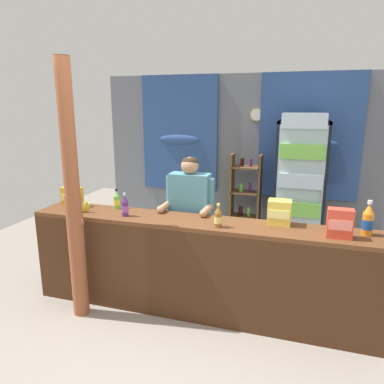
# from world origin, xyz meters

# --- Properties ---
(ground_plane) EXTENTS (7.80, 7.80, 0.00)m
(ground_plane) POSITION_xyz_m (0.00, 1.20, 0.00)
(ground_plane) COLOR gray
(back_wall_curtained) EXTENTS (4.69, 0.22, 2.56)m
(back_wall_curtained) POSITION_xyz_m (0.01, 3.05, 1.33)
(back_wall_curtained) COLOR slate
(back_wall_curtained) RESTS_ON ground
(stall_counter) EXTENTS (3.46, 0.47, 0.98)m
(stall_counter) POSITION_xyz_m (0.01, 0.30, 0.59)
(stall_counter) COLOR brown
(stall_counter) RESTS_ON ground
(timber_post) EXTENTS (0.18, 0.16, 2.50)m
(timber_post) POSITION_xyz_m (-1.11, 0.01, 1.20)
(timber_post) COLOR #995133
(timber_post) RESTS_ON ground
(drink_fridge) EXTENTS (0.70, 0.61, 1.98)m
(drink_fridge) POSITION_xyz_m (0.94, 2.49, 1.07)
(drink_fridge) COLOR black
(drink_fridge) RESTS_ON ground
(bottle_shelf_rack) EXTENTS (0.48, 0.28, 1.34)m
(bottle_shelf_rack) POSITION_xyz_m (0.12, 2.72, 0.69)
(bottle_shelf_rack) COLOR brown
(bottle_shelf_rack) RESTS_ON ground
(plastic_lawn_chair) EXTENTS (0.62, 0.62, 0.86)m
(plastic_lawn_chair) POSITION_xyz_m (-0.67, 2.34, 0.49)
(plastic_lawn_chair) COLOR #4CC675
(plastic_lawn_chair) RESTS_ON ground
(shopkeeper) EXTENTS (0.55, 0.42, 1.54)m
(shopkeeper) POSITION_xyz_m (-0.19, 0.80, 0.98)
(shopkeeper) COLOR #28282D
(shopkeeper) RESTS_ON ground
(soda_bottle_orange_soda) EXTENTS (0.09, 0.09, 0.31)m
(soda_bottle_orange_soda) POSITION_xyz_m (1.53, 0.47, 1.11)
(soda_bottle_orange_soda) COLOR orange
(soda_bottle_orange_soda) RESTS_ON stall_counter
(soda_bottle_lime_soda) EXTENTS (0.07, 0.07, 0.22)m
(soda_bottle_lime_soda) POSITION_xyz_m (-0.95, 0.56, 1.07)
(soda_bottle_lime_soda) COLOR #75C64C
(soda_bottle_lime_soda) RESTS_ON stall_counter
(soda_bottle_iced_tea) EXTENTS (0.07, 0.07, 0.22)m
(soda_bottle_iced_tea) POSITION_xyz_m (0.25, 0.29, 1.07)
(soda_bottle_iced_tea) COLOR brown
(soda_bottle_iced_tea) RESTS_ON stall_counter
(soda_bottle_grape_soda) EXTENTS (0.07, 0.07, 0.24)m
(soda_bottle_grape_soda) POSITION_xyz_m (-0.73, 0.34, 1.08)
(soda_bottle_grape_soda) COLOR #56286B
(soda_bottle_grape_soda) RESTS_ON stall_counter
(snack_box_instant_noodle) EXTENTS (0.22, 0.16, 0.24)m
(snack_box_instant_noodle) POSITION_xyz_m (0.78, 0.54, 1.10)
(snack_box_instant_noodle) COLOR #EAD14C
(snack_box_instant_noodle) RESTS_ON stall_counter
(snack_box_choco_powder) EXTENTS (0.23, 0.11, 0.21)m
(snack_box_choco_powder) POSITION_xyz_m (-1.48, 0.51, 1.08)
(snack_box_choco_powder) COLOR gold
(snack_box_choco_powder) RESTS_ON stall_counter
(snack_box_crackers) EXTENTS (0.21, 0.11, 0.25)m
(snack_box_crackers) POSITION_xyz_m (1.30, 0.33, 1.11)
(snack_box_crackers) COLOR #E5422D
(snack_box_crackers) RESTS_ON stall_counter
(banana_bunch) EXTENTS (0.27, 0.06, 0.16)m
(banana_bunch) POSITION_xyz_m (-1.25, 0.33, 1.04)
(banana_bunch) COLOR #DBCC42
(banana_bunch) RESTS_ON stall_counter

